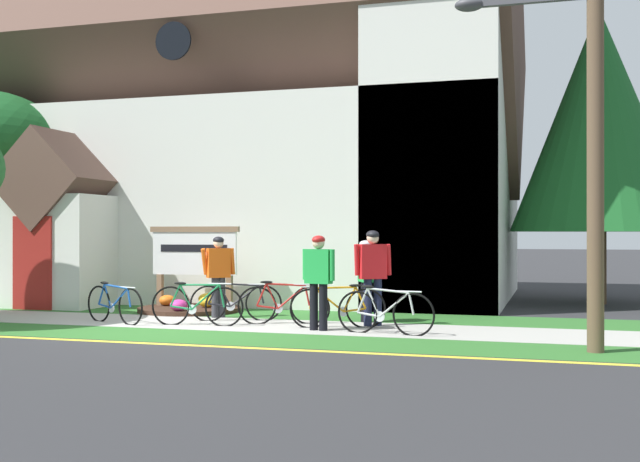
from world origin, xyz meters
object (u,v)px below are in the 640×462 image
Objects in this scene: bicycle_white at (283,304)px; cyclist_in_blue_jersey at (319,275)px; bicycle_black at (197,305)px; bicycle_yellow at (338,307)px; roadside_conifer at (599,120)px; cyclist_in_orange_jersey at (373,269)px; bicycle_orange at (114,304)px; bicycle_red at (236,302)px; cyclist_in_red_jersey at (218,270)px; bicycle_blue at (385,312)px; utility_pole at (587,62)px; church_sign at (194,254)px; cyclist_in_yellow_jersey at (366,275)px.

cyclist_in_blue_jersey is at bearing -39.42° from bicycle_white.
bicycle_white is at bearing 26.15° from bicycle_black.
bicycle_black is 2.46m from cyclist_in_blue_jersey.
bicycle_yellow is 0.23× the size of roadside_conifer.
bicycle_black is 3.33m from cyclist_in_orange_jersey.
bicycle_red is (2.06, 1.03, 0.00)m from bicycle_orange.
roadside_conifer is at bearing 54.93° from cyclist_in_orange_jersey.
bicycle_blue is at bearing -22.83° from cyclist_in_red_jersey.
bicycle_orange is 0.89× the size of bicycle_black.
utility_pole reaches higher than bicycle_orange.
bicycle_yellow is 0.94× the size of bicycle_black.
bicycle_orange is at bearing -165.67° from bicycle_white.
cyclist_in_orange_jersey is at bearing -21.01° from church_sign.
bicycle_yellow is at bearing -18.66° from cyclist_in_red_jersey.
bicycle_black reaches higher than bicycle_yellow.
bicycle_orange is 0.95× the size of cyclist_in_blue_jersey.
bicycle_black is at bearing 169.15° from utility_pole.
church_sign reaches higher than cyclist_in_orange_jersey.
cyclist_in_red_jersey is at bearing -143.73° from roadside_conifer.
bicycle_white is at bearing -174.14° from cyclist_in_orange_jersey.
cyclist_in_orange_jersey reaches higher than bicycle_white.
cyclist_in_orange_jersey is at bearing 11.40° from bicycle_orange.
cyclist_in_blue_jersey is 0.22× the size of utility_pole.
bicycle_red is 2.32m from cyclist_in_blue_jersey.
roadside_conifer is (7.38, 6.92, 4.09)m from bicycle_black.
cyclist_in_red_jersey is 0.22× the size of utility_pole.
roadside_conifer reaches higher than church_sign.
cyclist_in_blue_jersey is at bearing 172.91° from bicycle_blue.
bicycle_black is (-2.60, -0.44, 0.01)m from bicycle_yellow.
bicycle_yellow is at bearing 9.50° from bicycle_black.
bicycle_black is at bearing 176.55° from bicycle_blue.
cyclist_in_red_jersey is (-2.78, 0.94, 0.58)m from bicycle_yellow.
roadside_conifer is at bearing 50.59° from cyclist_in_yellow_jersey.
bicycle_black is (-3.60, 0.22, 0.00)m from bicycle_blue.
cyclist_in_orange_jersey is 3.36m from cyclist_in_red_jersey.
church_sign is at bearing -153.47° from roadside_conifer.
cyclist_in_red_jersey is (-0.18, 1.37, 0.58)m from bicycle_black.
church_sign is at bearing 150.22° from bicycle_blue.
bicycle_white is (3.13, 0.80, 0.01)m from bicycle_orange.
cyclist_in_yellow_jersey is 5.83m from utility_pole.
bicycle_yellow is 2.64m from bicycle_black.
bicycle_yellow is at bearing -126.39° from roadside_conifer.
cyclist_in_orange_jersey is 5.32m from utility_pole.
bicycle_black is (-0.38, -0.94, 0.02)m from bicycle_red.
cyclist_in_yellow_jersey is (-0.27, 0.56, -0.14)m from cyclist_in_orange_jersey.
bicycle_blue reaches higher than bicycle_orange.
cyclist_in_yellow_jersey is (-0.73, 1.65, 0.53)m from bicycle_blue.
bicycle_yellow is at bearing -13.17° from bicycle_white.
bicycle_white is 0.95× the size of bicycle_blue.
bicycle_white is at bearing 159.48° from utility_pole.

